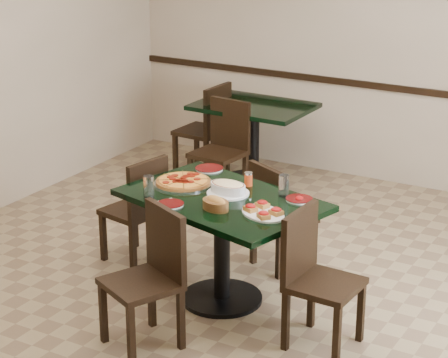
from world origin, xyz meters
The scene contains 20 objects.
floor centered at (0.00, 0.00, 0.00)m, with size 5.50×5.50×0.00m, color olive.
main_table centered at (0.02, -0.11, 0.57)m, with size 1.45×1.12×0.75m.
back_table centered at (-0.92, 2.10, 0.52)m, with size 1.05×0.77×0.75m.
chair_far centered at (0.10, 0.53, 0.44)m, with size 0.50×0.50×0.80m.
chair_near centered at (-0.07, -0.80, 0.48)m, with size 0.54×0.54×0.87m.
chair_right centered at (0.78, -0.31, 0.48)m, with size 0.42×0.42×0.86m.
chair_left centered at (-0.81, 0.12, 0.45)m, with size 0.45×0.45×0.82m.
back_chair_near centered at (-0.97, 1.63, 0.49)m, with size 0.45×0.45×0.87m.
back_chair_left centered at (-1.38, 2.05, 0.50)m, with size 0.44×0.44×0.89m.
pepperoni_pizza centered at (-0.33, -0.02, 0.77)m, with size 0.40×0.40×0.04m.
lasagna_casserole centered at (0.03, -0.04, 0.80)m, with size 0.28×0.28×0.09m.
bread_basket centered at (0.09, -0.32, 0.79)m, with size 0.22×0.18×0.09m.
bruschetta_platter centered at (0.39, -0.25, 0.77)m, with size 0.40×0.36×0.05m.
side_plate_near centered at (-0.19, -0.40, 0.76)m, with size 0.17×0.17×0.02m.
side_plate_far_r centered at (0.48, 0.09, 0.76)m, with size 0.18×0.18×0.03m.
side_plate_far_l centered at (-0.34, 0.32, 0.76)m, with size 0.20×0.20×0.02m.
napkin_setting centered at (-0.22, -0.40, 0.75)m, with size 0.21×0.21×0.01m.
water_glass_a centered at (0.36, 0.11, 0.82)m, with size 0.07×0.07×0.15m, color silver.
water_glass_b centered at (-0.39, -0.35, 0.82)m, with size 0.07×0.07×0.15m, color silver.
pepper_shaker centered at (0.07, 0.17, 0.80)m, with size 0.06×0.06×0.10m.
Camera 1 is at (2.69, -4.73, 2.78)m, focal length 70.00 mm.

